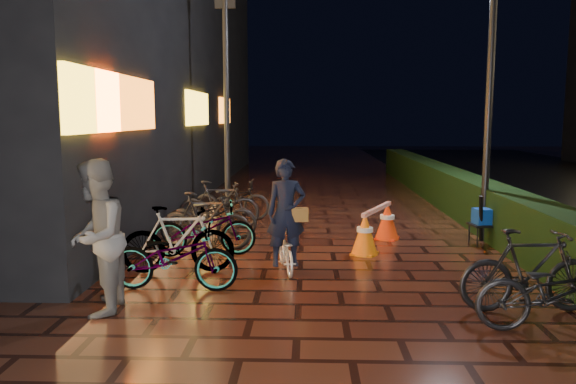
{
  "coord_description": "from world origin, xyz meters",
  "views": [
    {
      "loc": [
        -0.45,
        -6.34,
        2.37
      ],
      "look_at": [
        -0.78,
        3.16,
        1.1
      ],
      "focal_mm": 35.0,
      "sensor_mm": 36.0,
      "label": 1
    }
  ],
  "objects_px": {
    "cyclist": "(286,230)",
    "traffic_barrier": "(377,227)",
    "bystander_person": "(96,237)",
    "cart_assembly": "(484,218)"
  },
  "relations": [
    {
      "from": "bystander_person",
      "to": "cart_assembly",
      "type": "relative_size",
      "value": 1.91
    },
    {
      "from": "cyclist",
      "to": "cart_assembly",
      "type": "relative_size",
      "value": 1.78
    },
    {
      "from": "traffic_barrier",
      "to": "cart_assembly",
      "type": "distance_m",
      "value": 2.02
    },
    {
      "from": "cyclist",
      "to": "traffic_barrier",
      "type": "distance_m",
      "value": 2.41
    },
    {
      "from": "traffic_barrier",
      "to": "cart_assembly",
      "type": "height_order",
      "value": "cart_assembly"
    },
    {
      "from": "cyclist",
      "to": "traffic_barrier",
      "type": "bearing_deg",
      "value": 47.79
    },
    {
      "from": "bystander_person",
      "to": "cart_assembly",
      "type": "distance_m",
      "value": 7.0
    },
    {
      "from": "bystander_person",
      "to": "traffic_barrier",
      "type": "xyz_separation_m",
      "value": [
        3.81,
        3.7,
        -0.57
      ]
    },
    {
      "from": "bystander_person",
      "to": "cyclist",
      "type": "xyz_separation_m",
      "value": [
        2.2,
        1.93,
        -0.29
      ]
    },
    {
      "from": "bystander_person",
      "to": "cyclist",
      "type": "height_order",
      "value": "bystander_person"
    }
  ]
}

